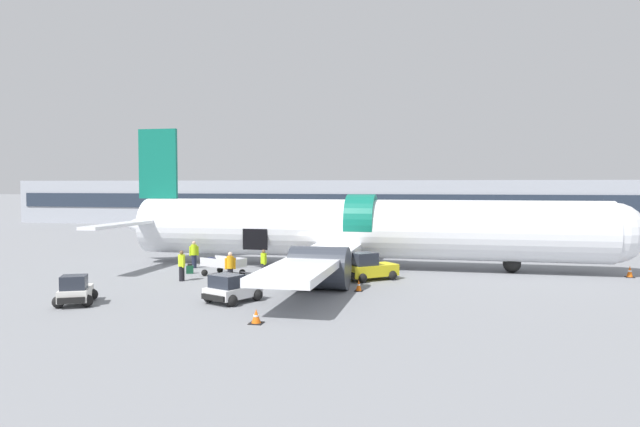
{
  "coord_description": "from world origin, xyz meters",
  "views": [
    {
      "loc": [
        8.0,
        -35.98,
        5.62
      ],
      "look_at": [
        0.47,
        -1.44,
        3.82
      ],
      "focal_mm": 32.0,
      "sensor_mm": 36.0,
      "label": 1
    }
  ],
  "objects_px": {
    "baggage_tug_mid": "(231,290)",
    "baggage_cart_loading": "(224,267)",
    "baggage_tug_lead": "(369,268)",
    "ground_crew_helper": "(264,262)",
    "ground_crew_driver": "(182,265)",
    "baggage_tug_rear": "(75,292)",
    "ground_crew_loader_b": "(230,267)",
    "ground_crew_loader_a": "(194,254)",
    "airplane": "(355,230)",
    "suitcase_on_tarmac_upright": "(190,270)",
    "ground_crew_supervisor": "(299,260)"
  },
  "relations": [
    {
      "from": "baggage_tug_mid",
      "to": "baggage_tug_lead",
      "type": "bearing_deg",
      "value": 53.72
    },
    {
      "from": "suitcase_on_tarmac_upright",
      "to": "ground_crew_loader_a",
      "type": "bearing_deg",
      "value": 108.38
    },
    {
      "from": "ground_crew_loader_a",
      "to": "suitcase_on_tarmac_upright",
      "type": "distance_m",
      "value": 2.52
    },
    {
      "from": "baggage_tug_mid",
      "to": "ground_crew_driver",
      "type": "height_order",
      "value": "ground_crew_driver"
    },
    {
      "from": "suitcase_on_tarmac_upright",
      "to": "baggage_tug_rear",
      "type": "bearing_deg",
      "value": -96.93
    },
    {
      "from": "ground_crew_supervisor",
      "to": "baggage_tug_mid",
      "type": "bearing_deg",
      "value": -95.81
    },
    {
      "from": "baggage_tug_rear",
      "to": "ground_crew_supervisor",
      "type": "distance_m",
      "value": 13.97
    },
    {
      "from": "baggage_tug_mid",
      "to": "ground_crew_supervisor",
      "type": "bearing_deg",
      "value": 84.19
    },
    {
      "from": "baggage_tug_rear",
      "to": "ground_crew_supervisor",
      "type": "height_order",
      "value": "ground_crew_supervisor"
    },
    {
      "from": "baggage_cart_loading",
      "to": "suitcase_on_tarmac_upright",
      "type": "xyz_separation_m",
      "value": [
        -2.46,
        0.41,
        -0.32
      ]
    },
    {
      "from": "baggage_tug_lead",
      "to": "ground_crew_loader_a",
      "type": "height_order",
      "value": "ground_crew_loader_a"
    },
    {
      "from": "airplane",
      "to": "ground_crew_driver",
      "type": "height_order",
      "value": "airplane"
    },
    {
      "from": "ground_crew_loader_b",
      "to": "ground_crew_supervisor",
      "type": "distance_m",
      "value": 5.5
    },
    {
      "from": "airplane",
      "to": "baggage_cart_loading",
      "type": "distance_m",
      "value": 9.24
    },
    {
      "from": "suitcase_on_tarmac_upright",
      "to": "ground_crew_helper",
      "type": "bearing_deg",
      "value": -1.56
    },
    {
      "from": "baggage_tug_mid",
      "to": "ground_crew_driver",
      "type": "xyz_separation_m",
      "value": [
        -4.98,
        4.98,
        0.35
      ]
    },
    {
      "from": "airplane",
      "to": "suitcase_on_tarmac_upright",
      "type": "bearing_deg",
      "value": -153.67
    },
    {
      "from": "baggage_tug_lead",
      "to": "baggage_tug_rear",
      "type": "relative_size",
      "value": 1.24
    },
    {
      "from": "ground_crew_loader_b",
      "to": "ground_crew_loader_a",
      "type": "bearing_deg",
      "value": 131.39
    },
    {
      "from": "baggage_cart_loading",
      "to": "ground_crew_loader_a",
      "type": "relative_size",
      "value": 1.97
    },
    {
      "from": "ground_crew_driver",
      "to": "suitcase_on_tarmac_upright",
      "type": "distance_m",
      "value": 2.87
    },
    {
      "from": "ground_crew_driver",
      "to": "ground_crew_loader_a",
      "type": "bearing_deg",
      "value": 107.01
    },
    {
      "from": "baggage_tug_lead",
      "to": "ground_crew_helper",
      "type": "bearing_deg",
      "value": -178.77
    },
    {
      "from": "ground_crew_driver",
      "to": "suitcase_on_tarmac_upright",
      "type": "relative_size",
      "value": 2.89
    },
    {
      "from": "baggage_tug_rear",
      "to": "ground_crew_supervisor",
      "type": "bearing_deg",
      "value": 55.62
    },
    {
      "from": "ground_crew_loader_a",
      "to": "ground_crew_loader_b",
      "type": "distance_m",
      "value": 6.99
    },
    {
      "from": "airplane",
      "to": "baggage_tug_rear",
      "type": "xyz_separation_m",
      "value": [
        -10.98,
        -14.62,
        -1.97
      ]
    },
    {
      "from": "baggage_cart_loading",
      "to": "ground_crew_loader_a",
      "type": "bearing_deg",
      "value": 140.01
    },
    {
      "from": "baggage_tug_lead",
      "to": "ground_crew_loader_a",
      "type": "relative_size",
      "value": 1.81
    },
    {
      "from": "baggage_tug_mid",
      "to": "baggage_cart_loading",
      "type": "height_order",
      "value": "baggage_tug_mid"
    },
    {
      "from": "ground_crew_supervisor",
      "to": "ground_crew_helper",
      "type": "distance_m",
      "value": 2.59
    },
    {
      "from": "baggage_tug_lead",
      "to": "baggage_tug_rear",
      "type": "bearing_deg",
      "value": -142.11
    },
    {
      "from": "baggage_tug_rear",
      "to": "baggage_tug_lead",
      "type": "bearing_deg",
      "value": 37.89
    },
    {
      "from": "baggage_tug_lead",
      "to": "baggage_cart_loading",
      "type": "bearing_deg",
      "value": -177.35
    },
    {
      "from": "airplane",
      "to": "ground_crew_loader_a",
      "type": "height_order",
      "value": "airplane"
    },
    {
      "from": "ground_crew_helper",
      "to": "suitcase_on_tarmac_upright",
      "type": "relative_size",
      "value": 2.67
    },
    {
      "from": "ground_crew_supervisor",
      "to": "suitcase_on_tarmac_upright",
      "type": "relative_size",
      "value": 2.53
    },
    {
      "from": "ground_crew_supervisor",
      "to": "suitcase_on_tarmac_upright",
      "type": "xyz_separation_m",
      "value": [
        -6.7,
        -1.76,
        -0.57
      ]
    },
    {
      "from": "ground_crew_loader_b",
      "to": "baggage_tug_rear",
      "type": "bearing_deg",
      "value": -126.52
    },
    {
      "from": "ground_crew_driver",
      "to": "ground_crew_supervisor",
      "type": "distance_m",
      "value": 7.42
    },
    {
      "from": "baggage_tug_mid",
      "to": "ground_crew_supervisor",
      "type": "xyz_separation_m",
      "value": [
        0.96,
        9.42,
        0.23
      ]
    },
    {
      "from": "baggage_tug_lead",
      "to": "ground_crew_loader_b",
      "type": "bearing_deg",
      "value": -158.53
    },
    {
      "from": "ground_crew_loader_b",
      "to": "baggage_tug_lead",
      "type": "bearing_deg",
      "value": 21.47
    },
    {
      "from": "baggage_tug_mid",
      "to": "ground_crew_helper",
      "type": "distance_m",
      "value": 7.58
    },
    {
      "from": "baggage_tug_lead",
      "to": "ground_crew_supervisor",
      "type": "bearing_deg",
      "value": 159.38
    },
    {
      "from": "baggage_tug_mid",
      "to": "ground_crew_driver",
      "type": "relative_size",
      "value": 1.68
    },
    {
      "from": "airplane",
      "to": "ground_crew_driver",
      "type": "distance_m",
      "value": 11.87
    },
    {
      "from": "airplane",
      "to": "ground_crew_loader_b",
      "type": "distance_m",
      "value": 9.93
    },
    {
      "from": "baggage_tug_mid",
      "to": "ground_crew_driver",
      "type": "bearing_deg",
      "value": 134.99
    },
    {
      "from": "ground_crew_loader_a",
      "to": "ground_crew_helper",
      "type": "height_order",
      "value": "ground_crew_loader_a"
    }
  ]
}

